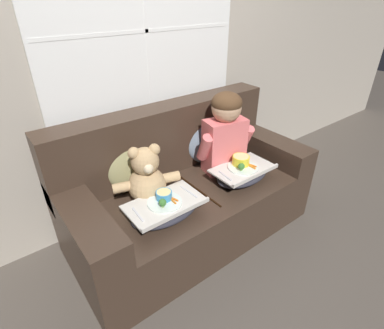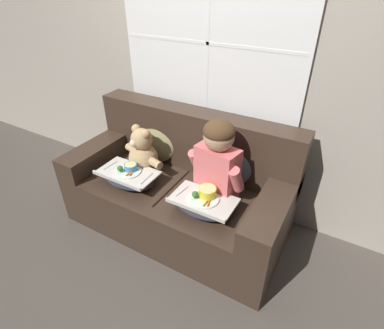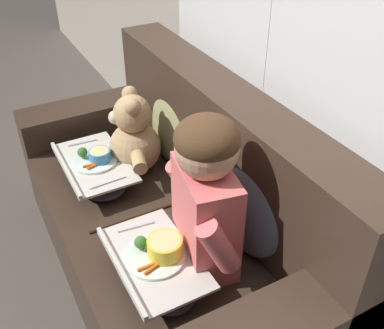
{
  "view_description": "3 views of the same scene",
  "coord_description": "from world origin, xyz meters",
  "px_view_note": "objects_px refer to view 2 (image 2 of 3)",
  "views": [
    {
      "loc": [
        -1.11,
        -1.46,
        1.7
      ],
      "look_at": [
        -0.03,
        -0.04,
        0.65
      ],
      "focal_mm": 28.0,
      "sensor_mm": 36.0,
      "label": 1
    },
    {
      "loc": [
        1.09,
        -1.65,
        1.92
      ],
      "look_at": [
        0.14,
        0.03,
        0.67
      ],
      "focal_mm": 28.0,
      "sensor_mm": 36.0,
      "label": 2
    },
    {
      "loc": [
        1.41,
        -0.6,
        1.77
      ],
      "look_at": [
        0.08,
        0.12,
        0.71
      ],
      "focal_mm": 42.0,
      "sensor_mm": 36.0,
      "label": 3
    }
  ],
  "objects_px": {
    "throw_pillow_behind_teddy": "(157,140)",
    "lap_tray_child": "(203,204)",
    "throw_pillow_behind_child": "(228,160)",
    "child_figure": "(218,157)",
    "teddy_bear": "(142,153)",
    "lap_tray_teddy": "(128,177)",
    "couch": "(181,189)"
  },
  "relations": [
    {
      "from": "throw_pillow_behind_teddy",
      "to": "lap_tray_child",
      "type": "distance_m",
      "value": 0.82
    },
    {
      "from": "throw_pillow_behind_child",
      "to": "child_figure",
      "type": "relative_size",
      "value": 0.72
    },
    {
      "from": "teddy_bear",
      "to": "lap_tray_teddy",
      "type": "distance_m",
      "value": 0.24
    },
    {
      "from": "couch",
      "to": "lap_tray_child",
      "type": "relative_size",
      "value": 3.94
    },
    {
      "from": "child_figure",
      "to": "lap_tray_child",
      "type": "bearing_deg",
      "value": -89.81
    },
    {
      "from": "teddy_bear",
      "to": "lap_tray_teddy",
      "type": "bearing_deg",
      "value": -89.48
    },
    {
      "from": "couch",
      "to": "throw_pillow_behind_child",
      "type": "distance_m",
      "value": 0.49
    },
    {
      "from": "child_figure",
      "to": "teddy_bear",
      "type": "height_order",
      "value": "child_figure"
    },
    {
      "from": "teddy_bear",
      "to": "lap_tray_teddy",
      "type": "relative_size",
      "value": 0.94
    },
    {
      "from": "throw_pillow_behind_teddy",
      "to": "lap_tray_teddy",
      "type": "bearing_deg",
      "value": -89.96
    },
    {
      "from": "lap_tray_teddy",
      "to": "teddy_bear",
      "type": "bearing_deg",
      "value": 90.52
    },
    {
      "from": "throw_pillow_behind_teddy",
      "to": "teddy_bear",
      "type": "distance_m",
      "value": 0.21
    },
    {
      "from": "throw_pillow_behind_child",
      "to": "child_figure",
      "type": "bearing_deg",
      "value": -90.06
    },
    {
      "from": "throw_pillow_behind_teddy",
      "to": "lap_tray_child",
      "type": "xyz_separation_m",
      "value": [
        0.69,
        -0.42,
        -0.14
      ]
    },
    {
      "from": "throw_pillow_behind_child",
      "to": "child_figure",
      "type": "xyz_separation_m",
      "value": [
        -0.0,
        -0.21,
        0.14
      ]
    },
    {
      "from": "teddy_bear",
      "to": "couch",
      "type": "bearing_deg",
      "value": 6.77
    },
    {
      "from": "teddy_bear",
      "to": "throw_pillow_behind_child",
      "type": "bearing_deg",
      "value": 17.01
    },
    {
      "from": "couch",
      "to": "lap_tray_teddy",
      "type": "relative_size",
      "value": 3.78
    },
    {
      "from": "child_figure",
      "to": "lap_tray_teddy",
      "type": "distance_m",
      "value": 0.78
    },
    {
      "from": "lap_tray_child",
      "to": "couch",
      "type": "bearing_deg",
      "value": 144.69
    },
    {
      "from": "throw_pillow_behind_teddy",
      "to": "lap_tray_child",
      "type": "bearing_deg",
      "value": -31.02
    },
    {
      "from": "throw_pillow_behind_teddy",
      "to": "teddy_bear",
      "type": "xyz_separation_m",
      "value": [
        -0.0,
        -0.21,
        -0.03
      ]
    },
    {
      "from": "throw_pillow_behind_teddy",
      "to": "throw_pillow_behind_child",
      "type": "bearing_deg",
      "value": 0.0
    },
    {
      "from": "throw_pillow_behind_teddy",
      "to": "child_figure",
      "type": "bearing_deg",
      "value": -16.72
    },
    {
      "from": "lap_tray_child",
      "to": "throw_pillow_behind_teddy",
      "type": "bearing_deg",
      "value": 148.98
    },
    {
      "from": "couch",
      "to": "child_figure",
      "type": "relative_size",
      "value": 2.89
    },
    {
      "from": "teddy_bear",
      "to": "lap_tray_child",
      "type": "height_order",
      "value": "teddy_bear"
    },
    {
      "from": "lap_tray_teddy",
      "to": "lap_tray_child",
      "type": "bearing_deg",
      "value": 0.17
    },
    {
      "from": "child_figure",
      "to": "lap_tray_teddy",
      "type": "xyz_separation_m",
      "value": [
        -0.69,
        -0.21,
        -0.28
      ]
    },
    {
      "from": "throw_pillow_behind_child",
      "to": "lap_tray_child",
      "type": "bearing_deg",
      "value": -89.93
    },
    {
      "from": "throw_pillow_behind_child",
      "to": "lap_tray_child",
      "type": "distance_m",
      "value": 0.44
    },
    {
      "from": "child_figure",
      "to": "couch",
      "type": "bearing_deg",
      "value": 173.93
    }
  ]
}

